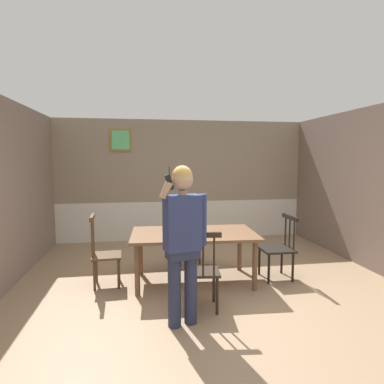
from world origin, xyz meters
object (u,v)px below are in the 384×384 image
(chair_opposite_corner, at_px, (202,271))
(chair_near_window, at_px, (104,253))
(chair_at_table_head, at_px, (278,247))
(dining_table, at_px, (194,238))
(chair_by_doorway, at_px, (188,236))
(person_figure, at_px, (183,235))

(chair_opposite_corner, bearing_deg, chair_near_window, 148.60)
(chair_at_table_head, bearing_deg, dining_table, 86.72)
(chair_by_doorway, relative_size, chair_opposite_corner, 0.99)
(person_figure, bearing_deg, chair_by_doorway, -113.30)
(chair_near_window, relative_size, chair_at_table_head, 1.06)
(person_figure, bearing_deg, chair_at_table_head, -158.11)
(chair_opposite_corner, bearing_deg, chair_by_doorway, 93.62)
(chair_at_table_head, bearing_deg, chair_by_doorway, 51.65)
(dining_table, relative_size, chair_near_window, 1.81)
(dining_table, height_order, chair_by_doorway, chair_by_doorway)
(dining_table, bearing_deg, chair_at_table_head, -2.81)
(dining_table, relative_size, person_figure, 1.06)
(chair_at_table_head, distance_m, person_figure, 2.02)
(chair_by_doorway, height_order, chair_opposite_corner, chair_opposite_corner)
(chair_at_table_head, bearing_deg, chair_near_window, 86.76)
(chair_near_window, distance_m, chair_at_table_head, 2.56)
(chair_opposite_corner, xyz_separation_m, person_figure, (-0.26, -0.30, 0.51))
(chair_at_table_head, xyz_separation_m, person_figure, (-1.59, -1.14, 0.52))
(chair_near_window, xyz_separation_m, chair_at_table_head, (2.56, -0.12, 0.00))
(chair_by_doorway, bearing_deg, chair_near_window, 30.16)
(dining_table, xyz_separation_m, chair_at_table_head, (1.28, -0.06, -0.18))
(chair_opposite_corner, relative_size, person_figure, 0.57)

